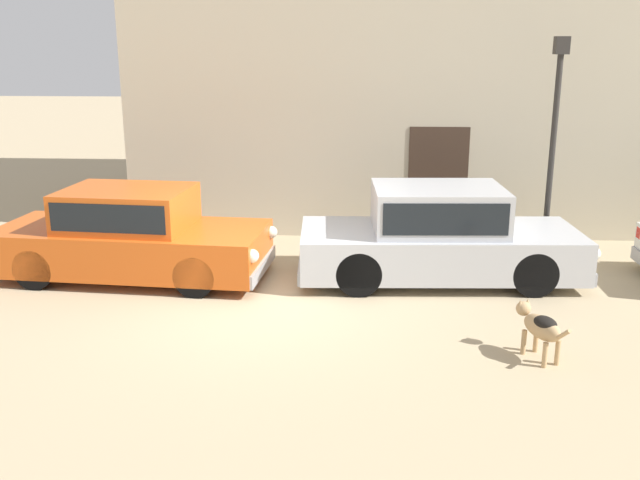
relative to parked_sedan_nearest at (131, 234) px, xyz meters
name	(u,v)px	position (x,y,z in m)	size (l,w,h in m)	color
ground_plane	(261,304)	(2.18, -1.09, -0.70)	(80.00, 80.00, 0.00)	tan
parked_sedan_nearest	(131,234)	(0.00, 0.00, 0.00)	(4.40, 2.02, 1.42)	#D15619
parked_sedan_second	(439,235)	(4.78, 0.17, 0.02)	(4.48, 1.96, 1.47)	#B2B5BA
stray_dog_spotted	(540,326)	(5.68, -2.67, -0.29)	(0.49, 0.91, 0.62)	tan
street_lamp	(555,119)	(6.75, 1.51, 1.67)	(0.22, 0.22, 3.68)	#2D2B28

